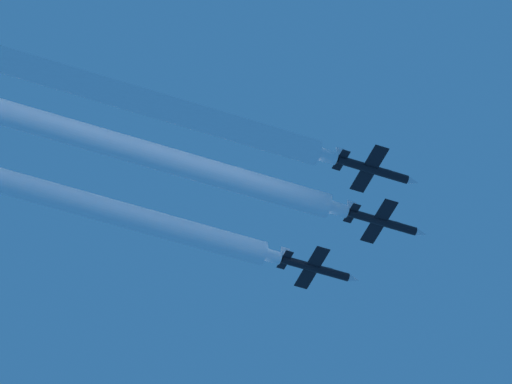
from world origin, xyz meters
TOP-DOWN VIEW (x-y plane):
  - jet_lead at (-0.01, 6.52)m, footprint 8.45×12.30m
  - jet_left_wingman at (-10.56, 0.93)m, footprint 8.45×12.30m
  - jet_right_wingman at (9.73, 0.62)m, footprint 8.45×12.30m
  - smoke_trail_lead at (-0.01, -37.07)m, footprint 3.42×75.99m
  - smoke_trail_left_wingman at (-10.56, -37.20)m, footprint 3.42×65.05m
  - smoke_trail_right_wingman at (9.73, -39.79)m, footprint 3.42×69.60m

SIDE VIEW (x-z plane):
  - smoke_trail_right_wingman at x=9.73m, z-range 169.31..172.72m
  - jet_right_wingman at x=9.73m, z-range 169.57..172.52m
  - smoke_trail_left_wingman at x=-10.56m, z-range 169.59..173.01m
  - jet_left_wingman at x=-10.56m, z-range 169.85..172.81m
  - smoke_trail_lead at x=-0.01m, z-range 170.91..174.32m
  - jet_lead at x=-0.01m, z-range 171.17..174.12m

